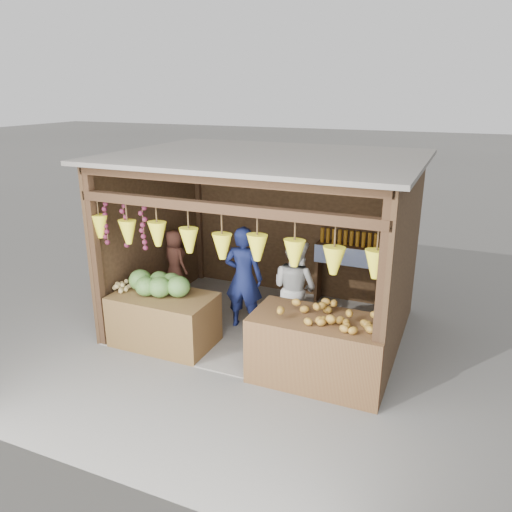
# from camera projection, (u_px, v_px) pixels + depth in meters

# --- Properties ---
(ground) EXTENTS (80.00, 80.00, 0.00)m
(ground) POSITION_uv_depth(u_px,v_px,m) (265.00, 326.00, 7.82)
(ground) COLOR #514F49
(ground) RESTS_ON ground
(stall_structure) EXTENTS (4.30, 3.30, 2.66)m
(stall_structure) POSITION_uv_depth(u_px,v_px,m) (262.00, 224.00, 7.26)
(stall_structure) COLOR slate
(stall_structure) RESTS_ON ground
(back_shelf) EXTENTS (1.25, 0.32, 1.32)m
(back_shelf) POSITION_uv_depth(u_px,v_px,m) (353.00, 258.00, 8.26)
(back_shelf) COLOR #382314
(back_shelf) RESTS_ON ground
(counter_left) EXTENTS (1.44, 0.85, 0.75)m
(counter_left) POSITION_uv_depth(u_px,v_px,m) (164.00, 320.00, 7.18)
(counter_left) COLOR #4F351A
(counter_left) RESTS_ON ground
(counter_right) EXTENTS (1.68, 0.85, 0.87)m
(counter_right) POSITION_uv_depth(u_px,v_px,m) (318.00, 350.00, 6.24)
(counter_right) COLOR #492918
(counter_right) RESTS_ON ground
(stool) EXTENTS (0.29, 0.29, 0.27)m
(stool) POSITION_uv_depth(u_px,v_px,m) (177.00, 297.00, 8.56)
(stool) COLOR black
(stool) RESTS_ON ground
(man_standing) EXTENTS (0.63, 0.45, 1.62)m
(man_standing) POSITION_uv_depth(u_px,v_px,m) (244.00, 278.00, 7.54)
(man_standing) COLOR #131B4A
(man_standing) RESTS_ON ground
(woman_standing) EXTENTS (0.90, 0.80, 1.52)m
(woman_standing) POSITION_uv_depth(u_px,v_px,m) (295.00, 288.00, 7.32)
(woman_standing) COLOR silver
(woman_standing) RESTS_ON ground
(vendor_seated) EXTENTS (0.61, 0.52, 1.06)m
(vendor_seated) POSITION_uv_depth(u_px,v_px,m) (175.00, 261.00, 8.35)
(vendor_seated) COLOR #572E22
(vendor_seated) RESTS_ON stool
(melon_pile) EXTENTS (1.00, 0.50, 0.32)m
(melon_pile) POSITION_uv_depth(u_px,v_px,m) (159.00, 283.00, 7.08)
(melon_pile) COLOR #1D5215
(melon_pile) RESTS_ON counter_left
(tanfruit_pile) EXTENTS (0.34, 0.40, 0.13)m
(tanfruit_pile) POSITION_uv_depth(u_px,v_px,m) (123.00, 285.00, 7.25)
(tanfruit_pile) COLOR olive
(tanfruit_pile) RESTS_ON counter_left
(mango_pile) EXTENTS (1.40, 0.64, 0.22)m
(mango_pile) POSITION_uv_depth(u_px,v_px,m) (329.00, 312.00, 6.02)
(mango_pile) COLOR #AE4617
(mango_pile) RESTS_ON counter_right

